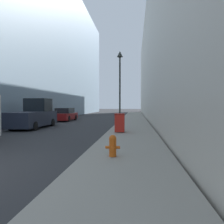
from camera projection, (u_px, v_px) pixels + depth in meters
name	position (u px, v px, depth m)	size (l,w,h in m)	color
sidewalk_right	(133.00, 122.00, 22.42)	(3.00, 60.00, 0.15)	gray
building_left_glass	(24.00, 43.00, 31.78)	(12.00, 60.00, 21.77)	#849EB2
building_right_stone	(191.00, 59.00, 29.30)	(12.00, 60.00, 15.87)	beige
fire_hydrant	(113.00, 145.00, 6.98)	(0.47, 0.36, 0.69)	#D15614
trash_bin	(120.00, 123.00, 13.28)	(0.58, 0.68, 1.14)	red
lamppost	(120.00, 76.00, 17.37)	(0.47, 0.47, 5.95)	#2D332D
pickup_truck	(34.00, 116.00, 17.32)	(2.01, 5.26, 2.34)	#232838
parked_sedan_near	(65.00, 115.00, 25.09)	(1.92, 4.41, 1.47)	maroon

